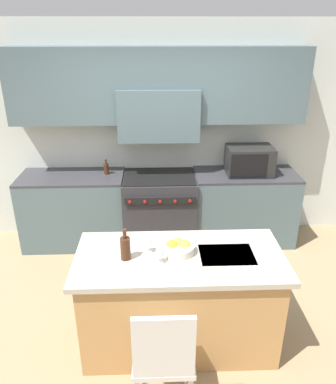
% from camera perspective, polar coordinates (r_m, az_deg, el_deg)
% --- Properties ---
extents(ground_plane, '(10.00, 10.00, 0.00)m').
position_cam_1_polar(ground_plane, '(3.70, -0.75, -20.64)').
color(ground_plane, '#997F5B').
extents(back_cabinetry, '(10.00, 0.46, 2.70)m').
position_cam_1_polar(back_cabinetry, '(4.65, -1.47, 11.45)').
color(back_cabinetry, silver).
rests_on(back_cabinetry, ground_plane).
extents(back_counter, '(3.43, 0.62, 0.93)m').
position_cam_1_polar(back_counter, '(4.79, -1.29, -2.52)').
color(back_counter, '#4C6066').
rests_on(back_counter, ground_plane).
extents(range_stove, '(0.90, 0.70, 0.92)m').
position_cam_1_polar(range_stove, '(4.78, -1.28, -2.68)').
color(range_stove, '#2D2D33').
rests_on(range_stove, ground_plane).
extents(microwave, '(0.55, 0.39, 0.34)m').
position_cam_1_polar(microwave, '(4.69, 12.28, 4.72)').
color(microwave, black).
rests_on(microwave, back_counter).
extents(kitchen_island, '(1.71, 0.80, 0.89)m').
position_cam_1_polar(kitchen_island, '(3.34, 1.72, -15.97)').
color(kitchen_island, '#B7844C').
rests_on(kitchen_island, ground_plane).
extents(island_chair, '(0.42, 0.40, 1.00)m').
position_cam_1_polar(island_chair, '(2.74, -0.70, -23.79)').
color(island_chair, beige).
rests_on(island_chair, ground_plane).
extents(wine_bottle, '(0.08, 0.08, 0.27)m').
position_cam_1_polar(wine_bottle, '(3.00, -6.52, -8.43)').
color(wine_bottle, '#422314').
rests_on(wine_bottle, kitchen_island).
extents(wine_glass_near, '(0.07, 0.07, 0.18)m').
position_cam_1_polar(wine_glass_near, '(2.93, -1.36, -8.71)').
color(wine_glass_near, white).
rests_on(wine_glass_near, kitchen_island).
extents(wine_glass_far, '(0.07, 0.07, 0.18)m').
position_cam_1_polar(wine_glass_far, '(3.06, -3.10, -7.14)').
color(wine_glass_far, white).
rests_on(wine_glass_far, kitchen_island).
extents(fruit_bowl, '(0.27, 0.27, 0.11)m').
position_cam_1_polar(fruit_bowl, '(3.11, 1.59, -8.39)').
color(fruit_bowl, silver).
rests_on(fruit_bowl, kitchen_island).
extents(oil_bottle_on_counter, '(0.06, 0.06, 0.19)m').
position_cam_1_polar(oil_bottle_on_counter, '(4.67, -9.38, 3.55)').
color(oil_bottle_on_counter, '#422314').
rests_on(oil_bottle_on_counter, back_counter).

